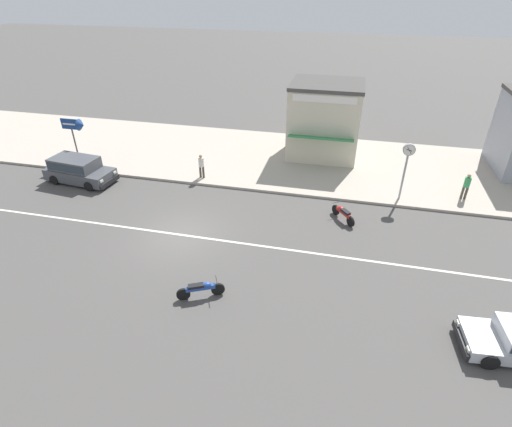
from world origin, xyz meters
name	(u,v)px	position (x,y,z in m)	size (l,w,h in m)	color
ground_plane	(181,235)	(0.00, 0.00, 0.00)	(160.00, 160.00, 0.00)	#4C4947
lane_centre_stripe	(181,235)	(0.00, 0.00, 0.00)	(50.40, 0.14, 0.01)	silver
kerb_strip	(236,155)	(0.00, 10.41, 0.07)	(68.00, 10.00, 0.15)	#ADA393
minivan_dark_grey_0	(78,169)	(-8.55, 4.22, 0.84)	(4.49, 2.30, 1.56)	#47494F
motorcycle_0	(343,213)	(7.91, 3.32, 0.42)	(1.26, 1.53, 0.80)	black
motorcycle_1	(201,289)	(2.58, -4.02, 0.42)	(1.82, 1.02, 0.80)	black
street_clock	(407,158)	(11.00, 6.23, 2.66)	(0.66, 0.22, 3.35)	#9E9EA3
arrow_signboard	(79,127)	(-9.40, 6.33, 2.80)	(1.66, 0.76, 3.17)	#4C4C51
pedestrian_near_clock	(467,185)	(14.60, 7.04, 1.06)	(0.34, 0.34, 1.57)	#4C4238
pedestrian_mid_kerb	(201,164)	(-1.06, 6.20, 1.06)	(0.34, 0.34, 1.58)	#4C4238
shopfront_mid_block	(325,119)	(6.00, 11.94, 2.67)	(4.80, 5.05, 5.02)	beige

